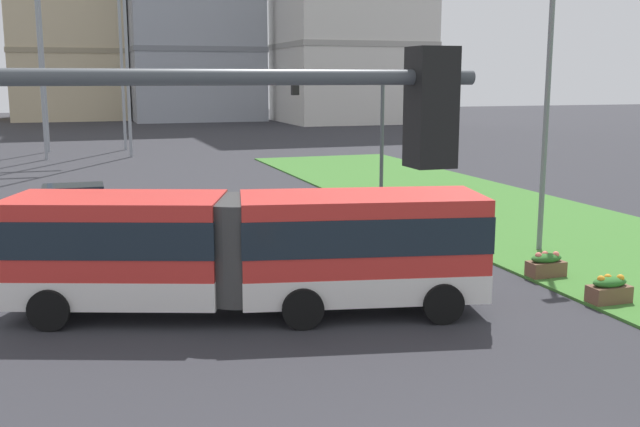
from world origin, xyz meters
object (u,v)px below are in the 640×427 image
object	(u,v)px
flower_planter_3	(546,265)
traffic_light_far_right	(352,119)
traffic_light_near_left	(63,360)
car_black_sedan	(77,205)
articulated_bus	(248,249)
streetlight_median	(547,100)
flower_planter_2	(609,289)

from	to	relation	value
flower_planter_3	traffic_light_far_right	xyz separation A→B (m)	(-1.81, 11.49, 3.71)
traffic_light_near_left	car_black_sedan	bearing A→B (deg)	89.76
car_black_sedan	flower_planter_3	size ratio (longest dim) A/B	4.02
articulated_bus	flower_planter_3	xyz separation A→B (m)	(9.07, 0.36, -1.23)
articulated_bus	streetlight_median	distance (m)	12.01
flower_planter_3	traffic_light_near_left	distance (m)	19.26
traffic_light_far_right	streetlight_median	xyz separation A→B (m)	(3.71, -8.42, 1.00)
flower_planter_2	traffic_light_near_left	distance (m)	17.45
flower_planter_2	flower_planter_3	bearing A→B (deg)	90.00
flower_planter_3	traffic_light_near_left	xyz separation A→B (m)	(-13.20, -13.51, 3.76)
traffic_light_near_left	flower_planter_3	bearing A→B (deg)	45.67
car_black_sedan	traffic_light_near_left	size ratio (longest dim) A/B	0.73
flower_planter_2	traffic_light_near_left	size ratio (longest dim) A/B	0.18
articulated_bus	car_black_sedan	world-z (taller)	articulated_bus
car_black_sedan	streetlight_median	xyz separation A→B (m)	(14.98, -10.28, 4.38)
car_black_sedan	traffic_light_near_left	world-z (taller)	traffic_light_near_left
streetlight_median	car_black_sedan	bearing A→B (deg)	145.55
flower_planter_2	streetlight_median	size ratio (longest dim) A/B	0.12
traffic_light_near_left	articulated_bus	bearing A→B (deg)	72.56
flower_planter_3	traffic_light_far_right	size ratio (longest dim) A/B	0.18
flower_planter_3	traffic_light_far_right	distance (m)	12.21
articulated_bus	car_black_sedan	xyz separation A→B (m)	(-4.02, 13.70, -0.90)
flower_planter_2	flower_planter_3	distance (m)	2.74
traffic_light_near_left	streetlight_median	xyz separation A→B (m)	(15.10, 16.58, 0.95)
flower_planter_2	streetlight_median	world-z (taller)	streetlight_median
articulated_bus	traffic_light_far_right	size ratio (longest dim) A/B	2.01
flower_planter_2	flower_planter_3	world-z (taller)	same
car_black_sedan	flower_planter_3	xyz separation A→B (m)	(13.08, -13.34, -0.33)
articulated_bus	streetlight_median	xyz separation A→B (m)	(10.97, 3.42, 3.48)
flower_planter_3	traffic_light_near_left	size ratio (longest dim) A/B	0.18
flower_planter_3	flower_planter_2	bearing A→B (deg)	-90.00
articulated_bus	car_black_sedan	bearing A→B (deg)	106.34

